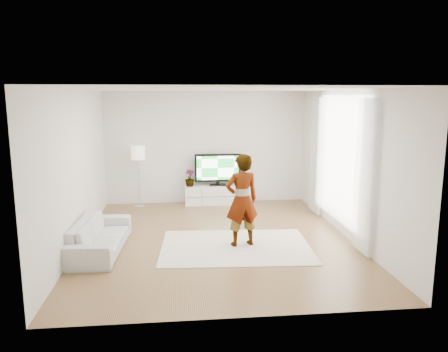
{
  "coord_description": "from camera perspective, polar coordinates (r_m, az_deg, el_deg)",
  "views": [
    {
      "loc": [
        -0.7,
        -7.9,
        2.68
      ],
      "look_at": [
        0.18,
        0.4,
        1.14
      ],
      "focal_mm": 35.0,
      "sensor_mm": 36.0,
      "label": 1
    }
  ],
  "objects": [
    {
      "name": "curtain_far",
      "position": [
        10.08,
        11.92,
        2.62
      ],
      "size": [
        0.04,
        0.7,
        2.6
      ],
      "primitive_type": "cube",
      "color": "white",
      "rests_on": "floor"
    },
    {
      "name": "potted_plant",
      "position": [
        10.85,
        -4.49,
        -0.27
      ],
      "size": [
        0.28,
        0.28,
        0.41
      ],
      "primitive_type": "imported",
      "rotation": [
        0.0,
        0.0,
        0.22
      ],
      "color": "#3F7238",
      "rests_on": "media_console"
    },
    {
      "name": "floor_lamp",
      "position": [
        10.72,
        -11.16,
        2.65
      ],
      "size": [
        0.33,
        0.33,
        1.49
      ],
      "color": "silver",
      "rests_on": "floor"
    },
    {
      "name": "game_console",
      "position": [
        11.0,
        2.93,
        -0.65
      ],
      "size": [
        0.07,
        0.16,
        0.21
      ],
      "rotation": [
        0.0,
        0.0,
        -0.16
      ],
      "color": "white",
      "rests_on": "media_console"
    },
    {
      "name": "wall_front",
      "position": [
        5.11,
        2.0,
        -4.1
      ],
      "size": [
        5.0,
        0.02,
        2.8
      ],
      "primitive_type": "cube",
      "color": "silver",
      "rests_on": "floor"
    },
    {
      "name": "wall_right",
      "position": [
        8.62,
        15.82,
        1.49
      ],
      "size": [
        0.02,
        6.0,
        2.8
      ],
      "primitive_type": "cube",
      "color": "silver",
      "rests_on": "floor"
    },
    {
      "name": "floor",
      "position": [
        8.37,
        -0.96,
        -8.25
      ],
      "size": [
        6.0,
        6.0,
        0.0
      ],
      "primitive_type": "plane",
      "color": "olive",
      "rests_on": "ground"
    },
    {
      "name": "ceiling",
      "position": [
        7.93,
        -1.02,
        11.29
      ],
      "size": [
        6.0,
        6.0,
        0.0
      ],
      "primitive_type": "plane",
      "color": "white",
      "rests_on": "wall_back"
    },
    {
      "name": "wall_back",
      "position": [
        10.99,
        -2.38,
        3.74
      ],
      "size": [
        5.0,
        0.02,
        2.8
      ],
      "primitive_type": "cube",
      "color": "silver",
      "rests_on": "floor"
    },
    {
      "name": "player",
      "position": [
        7.8,
        2.34,
        -3.16
      ],
      "size": [
        0.68,
        0.53,
        1.67
      ],
      "primitive_type": "imported",
      "rotation": [
        0.0,
        0.0,
        3.37
      ],
      "color": "#334772",
      "rests_on": "rug"
    },
    {
      "name": "window",
      "position": [
        8.88,
        15.0,
        2.11
      ],
      "size": [
        0.01,
        2.6,
        2.5
      ],
      "primitive_type": "cube",
      "color": "white",
      "rests_on": "wall_right"
    },
    {
      "name": "rug",
      "position": [
        7.96,
        1.54,
        -9.2
      ],
      "size": [
        2.77,
        2.07,
        0.01
      ],
      "primitive_type": "cube",
      "rotation": [
        0.0,
        0.0,
        -0.06
      ],
      "color": "beige",
      "rests_on": "floor"
    },
    {
      "name": "television",
      "position": [
        10.88,
        -0.83,
        1.0
      ],
      "size": [
        1.15,
        0.22,
        0.8
      ],
      "color": "black",
      "rests_on": "media_console"
    },
    {
      "name": "curtain_near",
      "position": [
        7.68,
        17.85,
        -0.06
      ],
      "size": [
        0.04,
        0.7,
        2.6
      ],
      "primitive_type": "cube",
      "color": "white",
      "rests_on": "floor"
    },
    {
      "name": "wall_left",
      "position": [
        8.2,
        -18.67,
        0.89
      ],
      "size": [
        0.02,
        6.0,
        2.8
      ],
      "primitive_type": "cube",
      "color": "silver",
      "rests_on": "floor"
    },
    {
      "name": "sofa",
      "position": [
        7.96,
        -15.9,
        -7.5
      ],
      "size": [
        0.88,
        1.98,
        0.57
      ],
      "primitive_type": "imported",
      "rotation": [
        0.0,
        0.0,
        1.51
      ],
      "color": "silver",
      "rests_on": "floor"
    },
    {
      "name": "media_console",
      "position": [
        10.98,
        -0.81,
        -2.45
      ],
      "size": [
        1.65,
        0.47,
        0.46
      ],
      "color": "white",
      "rests_on": "floor"
    }
  ]
}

